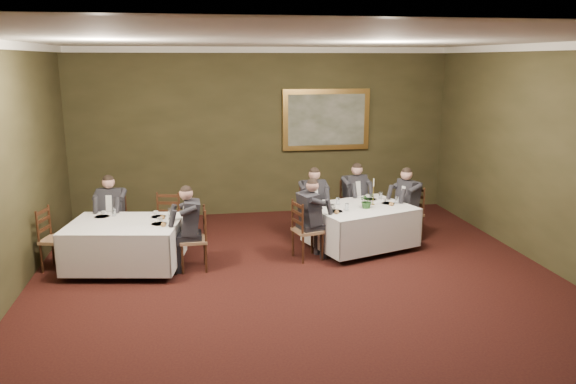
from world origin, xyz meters
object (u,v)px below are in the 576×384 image
object	(u,v)px
chair_main_endright	(408,225)
chair_sec_backright	(167,235)
candlestick	(373,195)
diner_main_backright	(354,206)
table_main	(360,224)
chair_main_backleft	(312,224)
painting	(326,120)
diner_main_endleft	(308,229)
chair_main_endleft	(307,242)
chair_sec_endright	(195,252)
table_second	(125,242)
chair_sec_backleft	(114,235)
diner_sec_endright	(193,238)
diner_main_backleft	(313,212)
diner_main_endright	(408,213)
chair_main_backright	(353,218)
centerpiece	(367,200)
diner_sec_backleft	(113,222)
chair_sec_endleft	(57,252)

from	to	relation	value
chair_main_endright	chair_sec_backright	world-z (taller)	same
candlestick	diner_main_backright	bearing A→B (deg)	95.66
table_main	candlestick	size ratio (longest dim) A/B	4.19
chair_main_backleft	painting	size ratio (longest dim) A/B	0.53
diner_main_backright	diner_main_endleft	bearing A→B (deg)	33.37
chair_main_endleft	chair_sec_endright	size ratio (longest dim) A/B	1.00
table_second	chair_sec_endright	bearing A→B (deg)	-9.88
chair_sec_backleft	diner_main_backright	bearing A→B (deg)	-167.78
diner_sec_endright	chair_sec_endright	bearing A→B (deg)	-90.00
diner_main_backright	diner_main_endleft	size ratio (longest dim) A/B	1.00
diner_main_backright	chair_main_endleft	size ratio (longest dim) A/B	1.35
chair_main_endleft	table_main	bearing A→B (deg)	93.03
diner_main_backleft	diner_main_endright	xyz separation A→B (m)	(1.71, -0.34, 0.00)
table_second	chair_main_backright	bearing A→B (deg)	17.56
diner_main_backleft	centerpiece	world-z (taller)	diner_main_backleft
diner_sec_backleft	centerpiece	xyz separation A→B (m)	(4.31, -0.73, 0.40)
diner_main_backleft	diner_main_endleft	xyz separation A→B (m)	(-0.31, -1.01, 0.00)
chair_main_endright	diner_sec_backleft	world-z (taller)	diner_sec_backleft
painting	chair_sec_endleft	bearing A→B (deg)	-151.09
diner_main_backleft	chair_sec_backleft	world-z (taller)	diner_main_backleft
diner_main_backright	painting	xyz separation A→B (m)	(-0.16, 1.67, 1.48)
chair_main_endleft	diner_main_endleft	xyz separation A→B (m)	(0.01, 0.00, 0.23)
chair_main_backright	chair_sec_backleft	distance (m)	4.42
chair_sec_backleft	diner_sec_endright	world-z (taller)	diner_sec_endright
diner_main_backright	chair_sec_endright	world-z (taller)	diner_main_backright
chair_main_backleft	painting	distance (m)	2.69
chair_main_endright	diner_main_endright	size ratio (longest dim) A/B	0.74
chair_sec_backleft	chair_sec_backright	bearing A→B (deg)	177.81
chair_sec_endright	candlestick	bearing A→B (deg)	-80.27
chair_main_endright	centerpiece	bearing A→B (deg)	97.39
table_main	chair_sec_backright	distance (m)	3.37
diner_main_endleft	painting	xyz separation A→B (m)	(1.01, 2.97, 1.48)
chair_sec_backleft	diner_sec_endright	distance (m)	1.79
chair_main_endleft	chair_sec_endleft	xyz separation A→B (m)	(-3.99, 0.20, 0.00)
table_main	chair_sec_endleft	distance (m)	5.02
centerpiece	table_main	bearing A→B (deg)	120.07
diner_sec_backleft	chair_sec_endleft	size ratio (longest dim) A/B	1.35
diner_main_backright	painting	distance (m)	2.24
chair_main_backleft	chair_sec_backright	world-z (taller)	same
diner_main_endright	chair_sec_backright	world-z (taller)	diner_main_endright
diner_main_backright	centerpiece	xyz separation A→B (m)	(-0.09, -1.08, 0.40)
diner_main_endleft	candlestick	distance (m)	1.40
chair_main_backright	diner_sec_endright	size ratio (longest dim) A/B	0.74
diner_main_endleft	chair_sec_backleft	world-z (taller)	diner_main_endleft
chair_main_backright	centerpiece	bearing A→B (deg)	70.69
chair_main_endleft	centerpiece	xyz separation A→B (m)	(1.09, 0.22, 0.62)
chair_sec_backleft	centerpiece	world-z (taller)	centerpiece
table_second	diner_main_backright	size ratio (longest dim) A/B	1.43
chair_main_backleft	diner_sec_endright	world-z (taller)	diner_sec_endright
table_main	chair_sec_endleft	size ratio (longest dim) A/B	2.02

